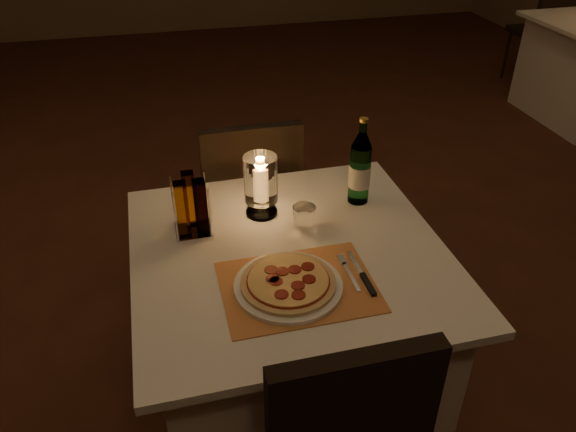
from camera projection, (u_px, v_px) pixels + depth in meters
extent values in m
cube|color=#4B2518|center=(234.00, 329.00, 2.55)|extent=(8.00, 10.00, 0.02)
cube|color=silver|center=(289.00, 336.00, 2.02)|extent=(0.88, 0.88, 0.71)
cube|color=silver|center=(290.00, 254.00, 1.81)|extent=(1.00, 1.00, 0.03)
cube|color=black|center=(353.00, 418.00, 1.33)|extent=(0.42, 0.05, 0.42)
cube|color=black|center=(247.00, 198.00, 2.60)|extent=(0.42, 0.42, 0.05)
cube|color=black|center=(253.00, 174.00, 2.33)|extent=(0.42, 0.05, 0.42)
cylinder|color=black|center=(275.00, 217.00, 2.91)|extent=(0.03, 0.03, 0.44)
cylinder|color=black|center=(210.00, 226.00, 2.84)|extent=(0.03, 0.03, 0.44)
cylinder|color=black|center=(291.00, 255.00, 2.63)|extent=(0.03, 0.03, 0.44)
cylinder|color=black|center=(219.00, 266.00, 2.56)|extent=(0.03, 0.03, 0.44)
cube|color=#CC8046|center=(298.00, 287.00, 1.65)|extent=(0.45, 0.34, 0.00)
cylinder|color=white|center=(288.00, 286.00, 1.64)|extent=(0.32, 0.32, 0.01)
cylinder|color=#D8B77F|center=(288.00, 282.00, 1.63)|extent=(0.28, 0.28, 0.01)
cylinder|color=maroon|center=(288.00, 280.00, 1.63)|extent=(0.24, 0.24, 0.00)
cylinder|color=#EACC7F|center=(288.00, 279.00, 1.63)|extent=(0.24, 0.24, 0.00)
cylinder|color=maroon|center=(308.00, 267.00, 1.67)|extent=(0.04, 0.04, 0.00)
cylinder|color=maroon|center=(295.00, 269.00, 1.66)|extent=(0.04, 0.04, 0.00)
cylinder|color=maroon|center=(283.00, 271.00, 1.65)|extent=(0.04, 0.04, 0.00)
cylinder|color=maroon|center=(271.00, 270.00, 1.66)|extent=(0.04, 0.04, 0.00)
cylinder|color=maroon|center=(273.00, 279.00, 1.63)|extent=(0.04, 0.04, 0.00)
cylinder|color=maroon|center=(276.00, 281.00, 1.62)|extent=(0.04, 0.04, 0.00)
cylinder|color=maroon|center=(282.00, 294.00, 1.57)|extent=(0.04, 0.04, 0.00)
cylinder|color=maroon|center=(299.00, 295.00, 1.57)|extent=(0.04, 0.04, 0.00)
cylinder|color=maroon|center=(298.00, 285.00, 1.60)|extent=(0.04, 0.04, 0.00)
cylinder|color=maroon|center=(309.00, 279.00, 1.62)|extent=(0.04, 0.04, 0.00)
cube|color=silver|center=(351.00, 277.00, 1.68)|extent=(0.01, 0.14, 0.00)
cube|color=silver|center=(342.00, 260.00, 1.75)|extent=(0.02, 0.05, 0.00)
cube|color=black|center=(368.00, 284.00, 1.65)|extent=(0.02, 0.10, 0.01)
cube|color=silver|center=(355.00, 263.00, 1.74)|extent=(0.01, 0.12, 0.00)
cylinder|color=#5FB170|center=(360.00, 174.00, 2.00)|extent=(0.07, 0.07, 0.22)
cylinder|color=#5FB170|center=(363.00, 128.00, 1.90)|extent=(0.03, 0.03, 0.04)
cylinder|color=gold|center=(364.00, 120.00, 1.88)|extent=(0.03, 0.03, 0.01)
cylinder|color=silver|center=(359.00, 176.00, 2.00)|extent=(0.08, 0.08, 0.08)
cylinder|color=white|center=(262.00, 212.00, 1.98)|extent=(0.11, 0.11, 0.01)
cylinder|color=white|center=(261.00, 205.00, 1.97)|extent=(0.02, 0.02, 0.04)
cylinder|color=white|center=(261.00, 179.00, 1.91)|extent=(0.12, 0.12, 0.17)
cylinder|color=white|center=(261.00, 183.00, 1.92)|extent=(0.03, 0.03, 0.12)
ellipsoid|color=orange|center=(260.00, 163.00, 1.88)|extent=(0.02, 0.02, 0.03)
cube|color=white|center=(194.00, 230.00, 1.90)|extent=(0.12, 0.12, 0.01)
cylinder|color=white|center=(176.00, 218.00, 1.79)|extent=(0.01, 0.01, 0.18)
cylinder|color=white|center=(210.00, 213.00, 1.81)|extent=(0.01, 0.01, 0.18)
cylinder|color=white|center=(173.00, 200.00, 1.88)|extent=(0.01, 0.01, 0.18)
cylinder|color=white|center=(206.00, 196.00, 1.90)|extent=(0.01, 0.01, 0.18)
cube|color=#BF8C33|center=(182.00, 210.00, 1.81)|extent=(0.04, 0.04, 0.20)
cube|color=#3F1E14|center=(201.00, 207.00, 1.82)|extent=(0.04, 0.04, 0.20)
cube|color=#BF8C33|center=(190.00, 199.00, 1.86)|extent=(0.04, 0.04, 0.20)
cube|color=black|center=(540.00, 32.00, 4.93)|extent=(0.42, 0.42, 0.05)
cube|color=black|center=(560.00, 10.00, 4.65)|extent=(0.42, 0.05, 0.42)
cylinder|color=black|center=(538.00, 52.00, 5.23)|extent=(0.03, 0.03, 0.44)
cylinder|color=black|center=(506.00, 55.00, 5.16)|extent=(0.03, 0.03, 0.44)
cylinder|color=black|center=(562.00, 63.00, 4.96)|extent=(0.03, 0.03, 0.44)
cylinder|color=black|center=(528.00, 66.00, 4.89)|extent=(0.03, 0.03, 0.44)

